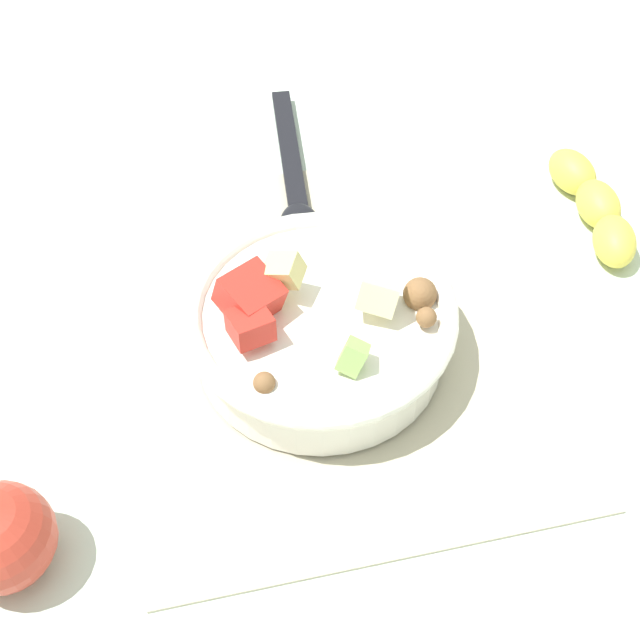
{
  "coord_description": "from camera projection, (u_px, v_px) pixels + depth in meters",
  "views": [
    {
      "loc": [
        0.45,
        -0.11,
        0.58
      ],
      "look_at": [
        0.02,
        -0.01,
        0.04
      ],
      "focal_mm": 50.7,
      "sensor_mm": 36.0,
      "label": 1
    }
  ],
  "objects": [
    {
      "name": "ground_plane",
      "position": [
        330.0,
        337.0,
        0.74
      ],
      "size": [
        2.4,
        2.4,
        0.0
      ],
      "primitive_type": "plane",
      "color": "silver"
    },
    {
      "name": "placemat",
      "position": [
        330.0,
        334.0,
        0.74
      ],
      "size": [
        0.4,
        0.34,
        0.01
      ],
      "primitive_type": "cube",
      "color": "#BCB299",
      "rests_on": "ground_plane"
    },
    {
      "name": "banana_whole",
      "position": [
        594.0,
        205.0,
        0.81
      ],
      "size": [
        0.15,
        0.05,
        0.04
      ],
      "color": "yellow",
      "rests_on": "ground_plane"
    },
    {
      "name": "whole_apple",
      "position": [
        0.0,
        538.0,
        0.59
      ],
      "size": [
        0.07,
        0.07,
        0.09
      ],
      "color": "#BC3828",
      "rests_on": "ground_plane"
    },
    {
      "name": "salad_bowl",
      "position": [
        320.0,
        325.0,
        0.7
      ],
      "size": [
        0.21,
        0.21,
        0.09
      ],
      "color": "white",
      "rests_on": "placemat"
    },
    {
      "name": "serving_spoon",
      "position": [
        296.0,
        190.0,
        0.83
      ],
      "size": [
        0.23,
        0.05,
        0.01
      ],
      "color": "black",
      "rests_on": "placemat"
    }
  ]
}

